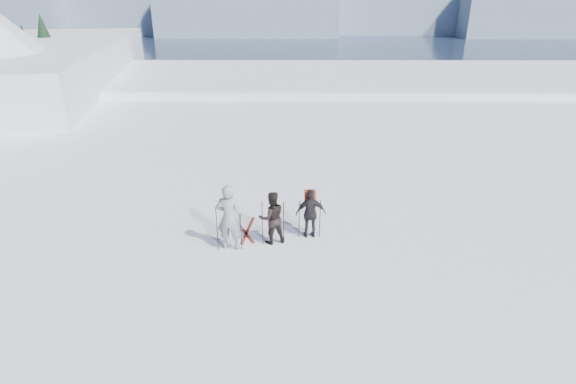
% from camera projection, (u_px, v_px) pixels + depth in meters
% --- Properties ---
extents(lake_basin, '(820.00, 820.00, 71.62)m').
position_uv_depth(lake_basin, '(310.00, 152.00, 40.47)').
color(lake_basin, white).
rests_on(lake_basin, ground).
extents(far_mountain_range, '(770.00, 110.00, 53.00)m').
position_uv_depth(far_mountain_range, '(323.00, 9.00, 428.72)').
color(far_mountain_range, slate).
rests_on(far_mountain_range, ground).
extents(near_ridge, '(31.37, 35.68, 25.62)m').
position_uv_depth(near_ridge, '(4.00, 121.00, 38.76)').
color(near_ridge, white).
rests_on(near_ridge, ground).
extents(skier_grey, '(0.75, 0.53, 1.96)m').
position_uv_depth(skier_grey, '(229.00, 218.00, 12.43)').
color(skier_grey, gray).
rests_on(skier_grey, ground).
extents(skier_dark, '(0.91, 0.80, 1.59)m').
position_uv_depth(skier_dark, '(272.00, 218.00, 12.83)').
color(skier_dark, black).
rests_on(skier_dark, ground).
extents(skier_pack, '(0.92, 0.43, 1.52)m').
position_uv_depth(skier_pack, '(311.00, 213.00, 13.14)').
color(skier_pack, black).
rests_on(skier_pack, ground).
extents(backpack, '(0.34, 0.20, 0.44)m').
position_uv_depth(backpack, '(310.00, 179.00, 12.97)').
color(backpack, '#BB3011').
rests_on(backpack, skier_pack).
extents(ski_poles, '(2.93, 0.79, 1.35)m').
position_uv_depth(ski_poles, '(270.00, 224.00, 12.81)').
color(ski_poles, black).
rests_on(ski_poles, ground).
extents(skis_loose, '(0.82, 1.70, 0.03)m').
position_uv_depth(skis_loose, '(246.00, 230.00, 13.76)').
color(skis_loose, black).
rests_on(skis_loose, ground).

